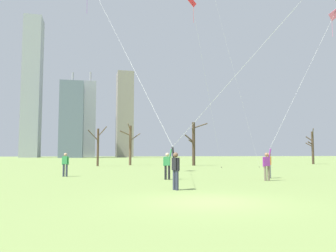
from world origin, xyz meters
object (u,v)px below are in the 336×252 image
object	(u,v)px
bare_tree_left_of_center	(98,146)
bare_tree_far_right_edge	(312,146)
distant_kite_high_overhead_red	(194,13)
bare_tree_leftmost	(130,144)
kite_flyer_foreground_right_orange	(200,126)
bare_tree_center	(194,142)
kite_flyer_midfield_right_purple	(145,102)
kite_flyer_midfield_center_pink	(276,143)
bystander_strolling_midfield	(269,164)
bystander_far_off_by_trees	(65,163)

from	to	relation	value
bare_tree_left_of_center	bare_tree_far_right_edge	bearing A→B (deg)	2.63
distant_kite_high_overhead_red	bare_tree_leftmost	distance (m)	20.15
kite_flyer_foreground_right_orange	bare_tree_leftmost	size ratio (longest dim) A/B	2.58
bare_tree_left_of_center	bare_tree_center	world-z (taller)	bare_tree_center
kite_flyer_midfield_right_purple	bare_tree_far_right_edge	distance (m)	41.18
bare_tree_left_of_center	bare_tree_far_right_edge	world-z (taller)	bare_tree_far_right_edge
bare_tree_far_right_edge	bare_tree_center	xyz separation A→B (m)	(-19.45, -2.03, 0.42)
kite_flyer_midfield_right_purple	kite_flyer_midfield_center_pink	bearing A→B (deg)	7.10
distant_kite_high_overhead_red	bare_tree_far_right_edge	distance (m)	29.51
bystander_strolling_midfield	bare_tree_left_of_center	bearing A→B (deg)	113.47
kite_flyer_midfield_right_purple	bare_tree_far_right_edge	world-z (taller)	kite_flyer_midfield_right_purple
distant_kite_high_overhead_red	bare_tree_leftmost	xyz separation A→B (m)	(-4.81, 14.68, -12.94)
kite_flyer_midfield_right_purple	distant_kite_high_overhead_red	world-z (taller)	distant_kite_high_overhead_red
kite_flyer_midfield_right_purple	kite_flyer_midfield_center_pink	world-z (taller)	kite_flyer_midfield_right_purple
bare_tree_left_of_center	bare_tree_center	distance (m)	12.57
kite_flyer_foreground_right_orange	bystander_strolling_midfield	bearing A→B (deg)	13.05
kite_flyer_foreground_right_orange	kite_flyer_midfield_right_purple	size ratio (longest dim) A/B	0.92
kite_flyer_midfield_right_purple	distant_kite_high_overhead_red	xyz separation A→B (m)	(7.26, 14.80, 11.62)
kite_flyer_midfield_right_purple	bystander_strolling_midfield	size ratio (longest dim) A/B	9.86
bare_tree_leftmost	bystander_far_off_by_trees	bearing A→B (deg)	-107.06
bystander_strolling_midfield	bare_tree_far_right_edge	size ratio (longest dim) A/B	0.30
bare_tree_center	kite_flyer_foreground_right_orange	bearing A→B (deg)	-106.11
kite_flyer_midfield_center_pink	bare_tree_leftmost	xyz separation A→B (m)	(-5.66, 28.47, 0.74)
kite_flyer_foreground_right_orange	kite_flyer_midfield_center_pink	distance (m)	4.79
kite_flyer_midfield_center_pink	bare_tree_center	xyz separation A→B (m)	(2.47, 25.09, 0.88)
distant_kite_high_overhead_red	bare_tree_left_of_center	size ratio (longest dim) A/B	3.50
bare_tree_far_right_edge	bare_tree_leftmost	distance (m)	27.62
bare_tree_far_right_edge	distant_kite_high_overhead_red	bearing A→B (deg)	-149.65
kite_flyer_foreground_right_orange	bystander_far_off_by_trees	world-z (taller)	kite_flyer_foreground_right_orange
kite_flyer_midfield_right_purple	bystander_strolling_midfield	bearing A→B (deg)	16.90
bare_tree_center	distant_kite_high_overhead_red	bearing A→B (deg)	-106.36
bystander_far_off_by_trees	bystander_strolling_midfield	xyz separation A→B (m)	(12.93, -4.43, 0.00)
kite_flyer_foreground_right_orange	bare_tree_leftmost	bearing A→B (deg)	92.04
kite_flyer_midfield_center_pink	distant_kite_high_overhead_red	bearing A→B (deg)	93.53
bystander_strolling_midfield	bare_tree_leftmost	xyz separation A→B (m)	(-6.04, 26.90, 2.03)
bare_tree_leftmost	kite_flyer_midfield_right_purple	bearing A→B (deg)	-94.75
kite_flyer_midfield_center_pink	bare_tree_far_right_edge	bearing A→B (deg)	51.06
kite_flyer_midfield_center_pink	bystander_strolling_midfield	world-z (taller)	kite_flyer_midfield_center_pink
bystander_far_off_by_trees	bare_tree_center	size ratio (longest dim) A/B	0.28
kite_flyer_midfield_right_purple	bare_tree_far_right_edge	size ratio (longest dim) A/B	2.98
bystander_far_off_by_trees	bare_tree_left_of_center	size ratio (longest dim) A/B	0.32
kite_flyer_foreground_right_orange	bare_tree_left_of_center	distance (m)	25.83
kite_flyer_midfield_right_purple	bare_tree_left_of_center	world-z (taller)	kite_flyer_midfield_right_purple
distant_kite_high_overhead_red	kite_flyer_foreground_right_orange	bearing A→B (deg)	-105.89
kite_flyer_midfield_center_pink	distant_kite_high_overhead_red	distance (m)	19.44
distant_kite_high_overhead_red	bare_tree_center	world-z (taller)	distant_kite_high_overhead_red
kite_flyer_midfield_right_purple	bare_tree_far_right_edge	xyz separation A→B (m)	(30.03, 28.13, -1.59)
bare_tree_center	kite_flyer_midfield_center_pink	bearing A→B (deg)	-95.62
bystander_strolling_midfield	bare_tree_center	xyz separation A→B (m)	(2.09, 23.53, 2.18)
bystander_strolling_midfield	distant_kite_high_overhead_red	size ratio (longest dim) A/B	0.09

